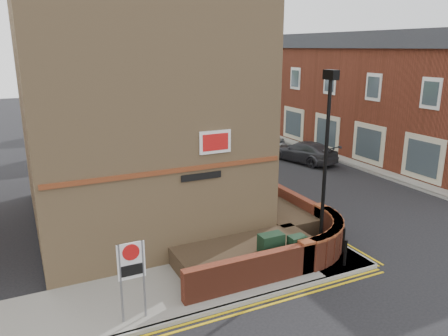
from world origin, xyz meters
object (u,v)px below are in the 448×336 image
(lamppost, at_px, (325,167))
(zone_sign, at_px, (132,267))
(silver_car_near, at_px, (220,155))
(utility_cabinet_large, at_px, (271,251))

(lamppost, height_order, zone_sign, lamppost)
(lamppost, xyz_separation_m, silver_car_near, (2.19, 12.69, -2.68))
(lamppost, distance_m, zone_sign, 6.85)
(utility_cabinet_large, relative_size, silver_car_near, 0.30)
(utility_cabinet_large, height_order, silver_car_near, same)
(lamppost, distance_m, silver_car_near, 13.16)
(lamppost, relative_size, silver_car_near, 1.57)
(silver_car_near, bearing_deg, utility_cabinet_large, -128.62)
(utility_cabinet_large, bearing_deg, silver_car_near, 72.01)
(zone_sign, height_order, silver_car_near, zone_sign)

